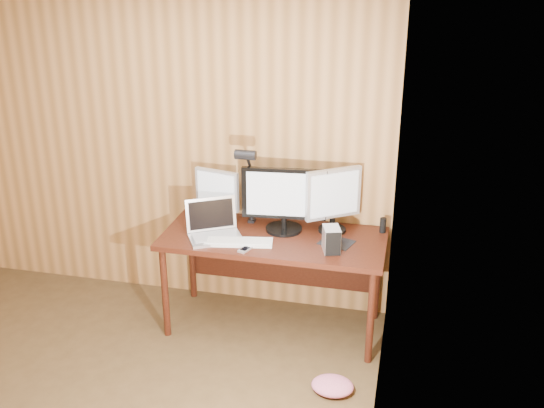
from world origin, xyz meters
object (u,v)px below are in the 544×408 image
at_px(speaker, 383,225).
at_px(desk_lamp, 248,175).
at_px(desk, 276,247).
at_px(monitor_right, 333,198).
at_px(mouse, 337,240).
at_px(keyboard, 239,242).
at_px(phone, 245,249).
at_px(monitor_center, 284,199).
at_px(hard_drive, 331,240).
at_px(laptop, 213,228).
at_px(monitor_left, 217,194).

bearing_deg(speaker, desk_lamp, -173.36).
bearing_deg(speaker, desk, -167.02).
bearing_deg(monitor_right, mouse, -108.14).
xyz_separation_m(keyboard, phone, (0.07, -0.09, -0.00)).
bearing_deg(monitor_center, hard_drive, -40.16).
relative_size(keyboard, desk_lamp, 0.76).
height_order(monitor_center, speaker, monitor_center).
height_order(desk, desk_lamp, desk_lamp).
height_order(keyboard, phone, keyboard).
distance_m(hard_drive, desk_lamp, 0.78).
xyz_separation_m(monitor_right, phone, (-0.54, -0.45, -0.25)).
bearing_deg(laptop, speaker, -14.17).
bearing_deg(keyboard, desk, 38.70).
height_order(desk, keyboard, keyboard).
bearing_deg(desk_lamp, monitor_right, -8.66).
distance_m(laptop, hard_drive, 0.86).
xyz_separation_m(mouse, phone, (-0.59, -0.26, -0.02)).
bearing_deg(hard_drive, monitor_left, 142.73).
height_order(monitor_left, monitor_right, monitor_right).
xyz_separation_m(monitor_right, laptop, (-0.82, -0.27, -0.19)).
xyz_separation_m(desk, laptop, (-0.42, -0.16, 0.19)).
bearing_deg(laptop, monitor_right, -11.48).
bearing_deg(hard_drive, desk, 136.42).
distance_m(desk, keyboard, 0.35).
relative_size(monitor_center, desk_lamp, 0.94).
relative_size(desk, mouse, 14.70).
xyz_separation_m(keyboard, mouse, (0.67, 0.17, 0.01)).
bearing_deg(desk_lamp, keyboard, -102.65).
relative_size(desk, speaker, 14.48).
height_order(mouse, hard_drive, hard_drive).
bearing_deg(monitor_left, monitor_center, 5.33).
bearing_deg(phone, mouse, 43.50).
bearing_deg(monitor_center, laptop, -161.99).
relative_size(monitor_right, laptop, 1.05).
bearing_deg(keyboard, monitor_right, 20.36).
height_order(monitor_right, laptop, monitor_right).
height_order(monitor_center, monitor_right, monitor_right).
distance_m(keyboard, speaker, 1.06).
bearing_deg(laptop, monitor_center, -6.21).
height_order(monitor_center, phone, monitor_center).
height_order(mouse, speaker, speaker).
xyz_separation_m(monitor_center, mouse, (0.41, -0.12, -0.23)).
relative_size(monitor_left, phone, 3.29).
height_order(speaker, desk_lamp, desk_lamp).
xyz_separation_m(speaker, desk_lamp, (-0.97, -0.11, 0.35)).
bearing_deg(mouse, monitor_center, 166.50).
bearing_deg(desk_lamp, monitor_left, 154.18).
height_order(laptop, keyboard, laptop).
bearing_deg(monitor_center, desk_lamp, 171.50).
relative_size(laptop, keyboard, 0.92).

